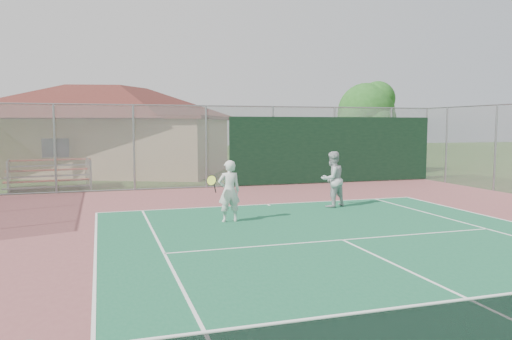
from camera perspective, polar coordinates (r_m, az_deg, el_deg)
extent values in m
cylinder|color=gray|center=(20.95, -22.00, 2.23)|extent=(0.08, 0.08, 3.50)
cylinder|color=gray|center=(20.93, -13.78, 2.46)|extent=(0.08, 0.08, 3.50)
cylinder|color=gray|center=(21.34, -5.71, 2.63)|extent=(0.08, 0.08, 3.50)
cylinder|color=gray|center=(22.14, 1.92, 2.74)|extent=(0.08, 0.08, 3.50)
cylinder|color=gray|center=(23.31, 8.91, 2.80)|extent=(0.08, 0.08, 3.50)
cylinder|color=gray|center=(24.79, 15.14, 2.82)|extent=(0.08, 0.08, 3.50)
cylinder|color=gray|center=(25.92, 18.87, 2.82)|extent=(0.08, 0.08, 3.50)
cylinder|color=gray|center=(21.56, -3.12, 7.32)|extent=(20.00, 0.05, 0.05)
cylinder|color=gray|center=(21.70, -3.08, -1.82)|extent=(20.00, 0.05, 0.05)
cube|color=#999EA0|center=(21.56, -3.10, 2.67)|extent=(20.00, 0.02, 3.50)
cube|color=black|center=(23.27, 8.95, 2.31)|extent=(10.00, 0.04, 3.00)
cylinder|color=gray|center=(24.73, 20.93, 2.66)|extent=(0.08, 0.08, 3.50)
cylinder|color=gray|center=(22.46, 25.68, 2.27)|extent=(0.08, 0.08, 3.50)
cube|color=#999EA0|center=(22.46, 25.68, 2.27)|extent=(0.02, 9.00, 3.50)
cube|color=tan|center=(29.30, -16.41, 2.65)|extent=(14.31, 12.29, 3.02)
cube|color=#5E2922|center=(29.28, -16.49, 5.70)|extent=(14.98, 12.96, 0.18)
pyramid|color=#5E2922|center=(29.36, -16.58, 9.14)|extent=(15.74, 13.52, 1.81)
cube|color=black|center=(25.40, -11.67, 1.38)|extent=(0.91, 0.06, 2.11)
cube|color=#9A3823|center=(22.23, -22.66, -1.16)|extent=(3.38, 0.71, 0.06)
cube|color=#B2B5BA|center=(21.98, -22.71, -1.81)|extent=(3.37, 0.67, 0.04)
cube|color=#9A3823|center=(22.81, -22.56, -0.01)|extent=(3.38, 0.71, 0.06)
cube|color=#B2B5BA|center=(22.55, -22.60, -0.64)|extent=(3.37, 0.67, 0.04)
cube|color=#9A3823|center=(23.39, -22.46, 1.07)|extent=(3.38, 0.71, 0.06)
cube|color=#B2B5BA|center=(23.13, -22.50, 0.47)|extent=(3.37, 0.67, 0.04)
cube|color=#B2B5BA|center=(23.02, -26.43, -0.53)|extent=(0.30, 2.01, 1.23)
cube|color=#B2B5BA|center=(22.73, -18.60, -0.33)|extent=(0.30, 2.01, 1.23)
cylinder|color=#3A2215|center=(28.24, 12.39, 2.32)|extent=(0.35, 0.35, 2.68)
sphere|color=#1F571B|center=(28.22, 12.48, 6.60)|extent=(3.07, 3.07, 3.07)
sphere|color=#1F571B|center=(28.90, 13.67, 5.78)|extent=(2.11, 2.11, 2.11)
sphere|color=#1F571B|center=(27.50, 11.47, 5.66)|extent=(1.92, 1.92, 1.92)
sphere|color=#1F571B|center=(27.56, 13.70, 5.41)|extent=(1.73, 1.73, 1.73)
sphere|color=#1F571B|center=(28.74, 11.20, 6.21)|extent=(1.92, 1.92, 1.92)
sphere|color=#1F571B|center=(28.37, 13.71, 7.92)|extent=(1.92, 1.92, 1.92)
imported|color=silver|center=(13.75, -3.09, -2.50)|extent=(0.63, 0.41, 1.70)
imported|color=#B6B9BB|center=(16.42, 8.72, -1.12)|extent=(1.04, 0.91, 1.81)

